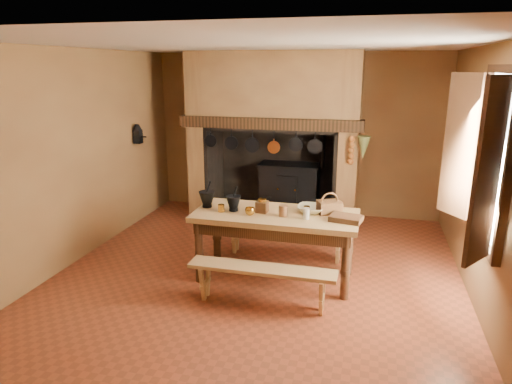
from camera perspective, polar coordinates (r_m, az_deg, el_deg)
floor at (r=5.91m, az=0.26°, el=-10.24°), size 5.50×5.50×0.00m
ceiling at (r=5.33m, az=0.30°, el=18.01°), size 5.50×5.50×0.00m
back_wall at (r=8.10m, az=5.05°, el=7.16°), size 5.00×0.02×2.80m
wall_left at (r=6.51m, az=-21.64°, el=4.09°), size 0.02×5.50×2.80m
wall_right at (r=5.43m, az=26.82°, el=1.41°), size 0.02×5.50×2.80m
wall_front at (r=2.98m, az=-12.84°, el=-7.96°), size 5.00×0.02×2.80m
chimney_breast at (r=7.68m, az=2.34°, el=9.84°), size 2.95×0.96×2.80m
iron_range at (r=8.00m, az=4.24°, el=0.37°), size 1.12×0.55×1.60m
hearth_pans at (r=8.13m, az=-3.11°, el=-2.23°), size 0.51×0.62×0.20m
hanging_pans at (r=7.26m, az=1.16°, el=5.93°), size 1.92×0.29×0.27m
onion_string at (r=7.07m, az=11.79°, el=5.10°), size 0.12×0.10×0.46m
herb_bunch at (r=7.06m, az=13.28°, el=5.40°), size 0.20×0.20×0.35m
window at (r=4.96m, az=26.46°, el=3.81°), size 0.39×1.75×1.76m
wall_coffee_mill at (r=7.74m, az=-14.57°, el=7.21°), size 0.23×0.16×0.31m
work_table at (r=5.55m, az=2.47°, el=-3.95°), size 1.97×0.88×0.85m
bench_front at (r=5.06m, az=0.73°, el=-10.56°), size 1.63×0.28×0.46m
bench_back at (r=6.30m, az=3.72°, el=-4.91°), size 1.77×0.31×0.50m
mortar_large at (r=5.73m, az=-6.15°, el=-0.79°), size 0.20×0.20×0.34m
mortar_small at (r=5.56m, az=-2.83°, el=-1.33°), size 0.19×0.19×0.32m
coffee_grinder at (r=5.51m, az=0.78°, el=-1.74°), size 0.19×0.15×0.21m
brass_mug_a at (r=5.55m, az=-4.36°, el=-2.01°), size 0.10×0.10×0.09m
brass_mug_b at (r=5.52m, az=6.36°, el=-2.20°), size 0.09×0.09×0.09m
mixing_bowl at (r=5.55m, az=6.93°, el=-2.12°), size 0.36×0.36×0.08m
stoneware_crock at (r=5.38m, az=3.41°, el=-2.35°), size 0.11×0.11×0.13m
glass_jar at (r=5.30m, az=6.30°, el=-2.69°), size 0.08×0.08×0.13m
wicker_basket at (r=5.54m, az=9.15°, el=-1.79°), size 0.33×0.29×0.26m
wooden_tray at (r=5.32m, az=11.20°, el=-3.25°), size 0.40×0.32×0.06m
brass_cup at (r=5.42m, az=-0.76°, el=-2.42°), size 0.15×0.15×0.09m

